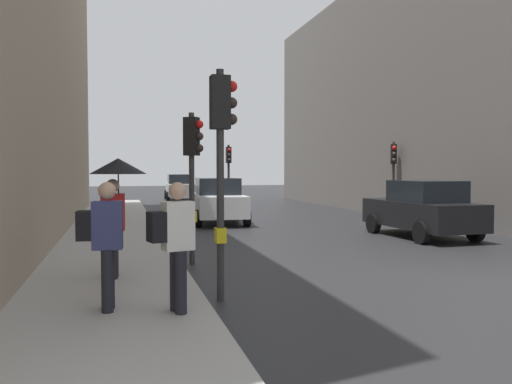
{
  "coord_description": "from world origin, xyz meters",
  "views": [
    {
      "loc": [
        -6.46,
        -8.48,
        2.1
      ],
      "look_at": [
        -2.52,
        6.69,
        1.43
      ],
      "focal_mm": 37.23,
      "sensor_mm": 36.0,
      "label": 1
    }
  ],
  "objects": [
    {
      "name": "car_silver_hatchback",
      "position": [
        -2.36,
        28.03,
        0.88
      ],
      "size": [
        2.14,
        4.26,
        1.76
      ],
      "color": "#BCBCC1",
      "rests_on": "ground"
    },
    {
      "name": "traffic_light_far_median",
      "position": [
        -0.91,
        18.54,
        2.33
      ],
      "size": [
        0.25,
        0.44,
        3.37
      ],
      "color": "#2D2D2D",
      "rests_on": "ground"
    },
    {
      "name": "pedestrian_with_grey_backpack",
      "position": [
        -6.66,
        -0.98,
        1.16
      ],
      "size": [
        0.62,
        0.36,
        1.77
      ],
      "color": "black",
      "rests_on": "sidewalk_kerb"
    },
    {
      "name": "traffic_light_near_left",
      "position": [
        -4.87,
        -0.18,
        2.54
      ],
      "size": [
        0.43,
        0.25,
        3.68
      ],
      "color": "#2D2D2D",
      "rests_on": "ground"
    },
    {
      "name": "traffic_light_near_right",
      "position": [
        -4.88,
        3.19,
        2.31
      ],
      "size": [
        0.44,
        0.38,
        3.35
      ],
      "color": "#2D2D2D",
      "rests_on": "ground"
    },
    {
      "name": "ground_plane",
      "position": [
        0.0,
        0.0,
        0.0
      ],
      "size": [
        120.0,
        120.0,
        0.0
      ],
      "primitive_type": "plane",
      "color": "#28282B"
    },
    {
      "name": "car_dark_suv",
      "position": [
        2.61,
        6.01,
        0.88
      ],
      "size": [
        2.15,
        4.27,
        1.76
      ],
      "color": "black",
      "rests_on": "ground"
    },
    {
      "name": "pedestrian_with_black_backpack",
      "position": [
        -5.74,
        -1.32,
        1.16
      ],
      "size": [
        0.65,
        0.41,
        1.77
      ],
      "color": "black",
      "rests_on": "sidewalk_kerb"
    },
    {
      "name": "sidewalk_kerb",
      "position": [
        -6.62,
        6.0,
        0.08
      ],
      "size": [
        2.85,
        40.0,
        0.16
      ],
      "primitive_type": "cube",
      "color": "#A8A5A0",
      "rests_on": "ground"
    },
    {
      "name": "car_white_compact",
      "position": [
        -2.69,
        11.97,
        0.88
      ],
      "size": [
        2.22,
        4.3,
        1.76
      ],
      "color": "silver",
      "rests_on": "ground"
    },
    {
      "name": "traffic_light_mid_street",
      "position": [
        4.89,
        11.91,
        2.26
      ],
      "size": [
        0.34,
        0.45,
        3.27
      ],
      "color": "#2D2D2D",
      "rests_on": "ground"
    },
    {
      "name": "pedestrian_with_umbrella",
      "position": [
        -6.5,
        1.27,
        1.84
      ],
      "size": [
        1.0,
        1.0,
        2.14
      ],
      "color": "black",
      "rests_on": "sidewalk_kerb"
    }
  ]
}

